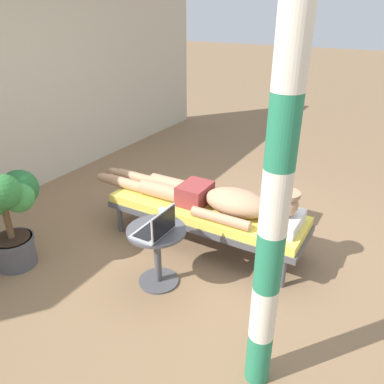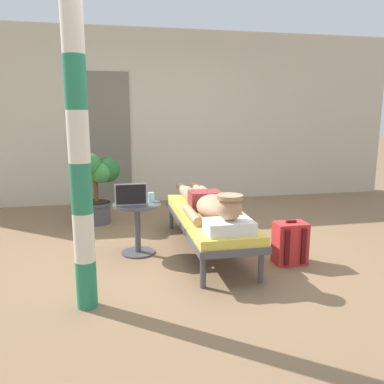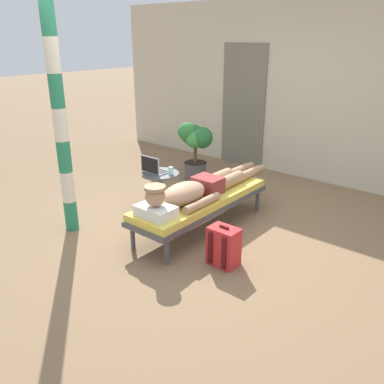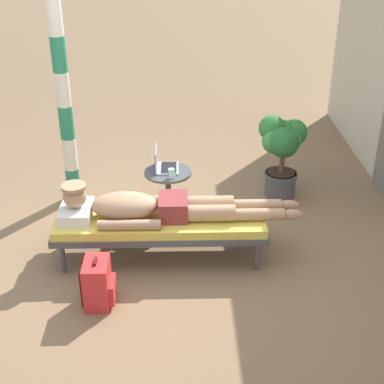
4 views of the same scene
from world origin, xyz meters
TOP-DOWN VIEW (x-y plane):
  - ground_plane at (0.00, 0.00)m, footprint 40.00×40.00m
  - house_wall_back at (0.06, 2.70)m, footprint 7.60×0.20m
  - house_door_panel at (-1.01, 2.59)m, footprint 0.84×0.03m
  - lounge_chair at (0.06, 0.11)m, footprint 0.60×1.92m
  - person_reclining at (0.06, 0.03)m, footprint 0.53×2.17m
  - side_table at (-0.66, 0.17)m, footprint 0.48×0.48m
  - laptop at (-0.72, 0.12)m, footprint 0.31×0.24m
  - drink_glass at (-0.51, 0.21)m, footprint 0.06×0.06m
  - backpack at (0.74, -0.39)m, footprint 0.30×0.26m
  - potted_plant at (-1.11, 1.40)m, footprint 0.61×0.55m
  - porch_post at (-1.10, -0.89)m, footprint 0.15×0.15m

SIDE VIEW (x-z plane):
  - ground_plane at x=0.00m, z-range 0.00..0.00m
  - backpack at x=0.74m, z-range -0.02..0.41m
  - lounge_chair at x=0.06m, z-range 0.14..0.56m
  - side_table at x=-0.66m, z-range 0.09..0.62m
  - person_reclining at x=0.06m, z-range 0.36..0.68m
  - drink_glass at x=-0.51m, z-range 0.52..0.62m
  - laptop at x=-0.72m, z-range 0.47..0.69m
  - potted_plant at x=-1.11m, z-range 0.12..1.06m
  - house_door_panel at x=-1.01m, z-range 0.00..2.04m
  - porch_post at x=-1.10m, z-range 0.00..2.50m
  - house_wall_back at x=0.06m, z-range 0.00..2.70m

